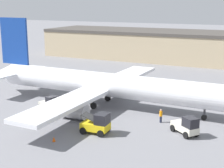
% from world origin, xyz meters
% --- Properties ---
extents(ground_plane, '(400.00, 400.00, 0.00)m').
position_xyz_m(ground_plane, '(0.00, 0.00, 0.00)').
color(ground_plane, slate).
extents(terminal_building, '(71.85, 17.54, 7.52)m').
position_xyz_m(terminal_building, '(-2.46, 44.59, 3.77)').
color(terminal_building, tan).
rests_on(terminal_building, ground_plane).
extents(airplane, '(43.13, 34.69, 12.34)m').
position_xyz_m(airplane, '(-1.18, 0.02, 3.14)').
color(airplane, white).
rests_on(airplane, ground_plane).
extents(ground_crew_worker, '(0.38, 0.38, 1.74)m').
position_xyz_m(ground_crew_worker, '(8.46, -3.48, 0.93)').
color(ground_crew_worker, '#1E2338').
rests_on(ground_crew_worker, ground_plane).
extents(baggage_tug, '(3.65, 3.36, 2.28)m').
position_xyz_m(baggage_tug, '(12.34, -6.23, 1.05)').
color(baggage_tug, beige).
rests_on(baggage_tug, ground_plane).
extents(belt_loader_truck, '(3.21, 2.25, 2.44)m').
position_xyz_m(belt_loader_truck, '(3.01, -10.16, 1.15)').
color(belt_loader_truck, yellow).
rests_on(belt_loader_truck, ground_plane).
extents(pushback_tug, '(3.04, 2.60, 1.98)m').
position_xyz_m(pushback_tug, '(-7.28, -4.99, 0.91)').
color(pushback_tug, beige).
rests_on(pushback_tug, ground_plane).
extents(safety_cone_near, '(0.36, 0.36, 0.55)m').
position_xyz_m(safety_cone_near, '(-0.11, -14.32, 0.28)').
color(safety_cone_near, '#EF590F').
rests_on(safety_cone_near, ground_plane).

